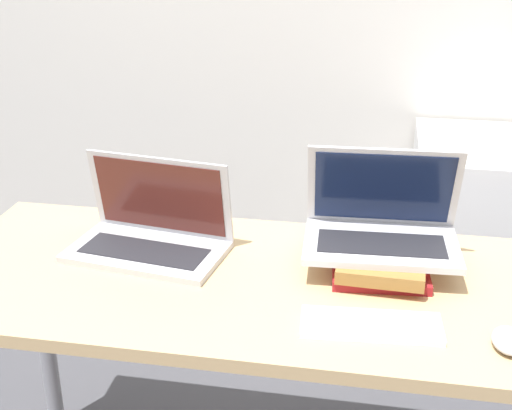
% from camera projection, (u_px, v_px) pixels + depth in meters
% --- Properties ---
extents(desk, '(1.58, 0.63, 0.75)m').
position_uv_depth(desk, '(278.00, 313.00, 1.64)').
color(desk, tan).
rests_on(desk, ground_plane).
extents(laptop_left, '(0.39, 0.27, 0.22)m').
position_uv_depth(laptop_left, '(151.00, 233.00, 1.72)').
color(laptop_left, '#B2B2B7').
rests_on(laptop_left, desk).
extents(book_stack, '(0.23, 0.28, 0.05)m').
position_uv_depth(book_stack, '(381.00, 259.00, 1.63)').
color(book_stack, maroon).
rests_on(book_stack, desk).
extents(laptop_on_books, '(0.36, 0.25, 0.23)m').
position_uv_depth(laptop_on_books, '(382.00, 225.00, 1.63)').
color(laptop_on_books, silver).
rests_on(laptop_on_books, book_stack).
extents(wireless_keyboard, '(0.29, 0.13, 0.01)m').
position_uv_depth(wireless_keyboard, '(371.00, 325.00, 1.42)').
color(wireless_keyboard, white).
rests_on(wireless_keyboard, desk).
extents(mouse, '(0.06, 0.10, 0.03)m').
position_uv_depth(mouse, '(509.00, 340.00, 1.36)').
color(mouse, '#B2B2B7').
rests_on(mouse, desk).
extents(mini_fridge, '(0.48, 0.54, 0.81)m').
position_uv_depth(mini_fridge, '(478.00, 254.00, 2.48)').
color(mini_fridge, white).
rests_on(mini_fridge, ground_plane).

